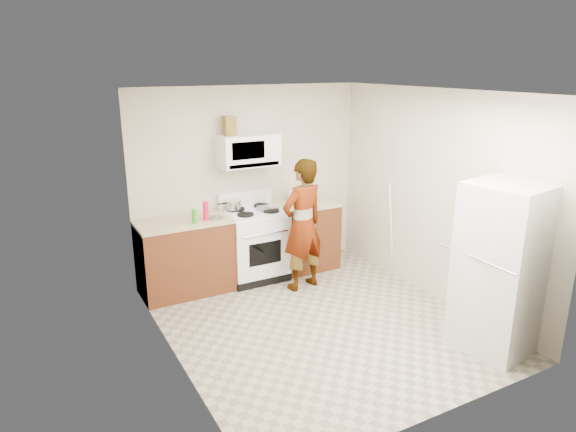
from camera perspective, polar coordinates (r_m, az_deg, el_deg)
floor at (r=5.84m, az=3.47°, el=-11.69°), size 3.60×3.60×0.00m
back_wall at (r=6.89m, az=-4.21°, el=3.89°), size 3.20×0.02×2.50m
right_wall at (r=6.32m, az=16.03°, el=2.10°), size 0.02×3.60×2.50m
cabinet_left at (r=6.51m, az=-11.35°, el=-4.56°), size 1.12×0.62×0.90m
counter_left at (r=6.36m, az=-11.59°, el=-0.63°), size 1.14×0.64×0.03m
cabinet_right at (r=7.15m, az=1.89°, el=-2.26°), size 0.80×0.62×0.90m
counter_right at (r=7.02m, az=1.93°, el=1.36°), size 0.82×0.64×0.03m
gas_range at (r=6.80m, az=-3.77°, el=-3.01°), size 0.76×0.65×1.13m
microwave at (r=6.60m, az=-4.44°, el=7.30°), size 0.76×0.38×0.40m
person at (r=6.37m, az=1.63°, el=-1.00°), size 0.68×0.51×1.67m
fridge at (r=5.44m, az=22.62°, el=-5.37°), size 0.81×0.81×1.70m
kettle at (r=7.05m, az=0.57°, el=2.26°), size 0.18×0.18×0.16m
jug at (r=6.50m, az=-6.52°, el=9.94°), size 0.14×0.14×0.24m
saucepan at (r=6.67m, az=-6.09°, el=1.24°), size 0.21×0.21×0.11m
tray at (r=6.68m, az=-2.27°, el=0.90°), size 0.26×0.17×0.05m
bottle_spray at (r=6.27m, az=-9.12°, el=0.55°), size 0.09×0.09×0.23m
bottle_hot_sauce at (r=6.33m, az=-9.17°, el=0.29°), size 0.06×0.06×0.15m
bottle_green_cap at (r=6.19m, az=-10.38°, el=-0.01°), size 0.06×0.06×0.18m
pot_lid at (r=6.38m, az=-8.16°, el=-0.15°), size 0.32×0.32×0.01m
broom at (r=6.96m, az=11.39°, el=-1.43°), size 0.27×0.14×1.28m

